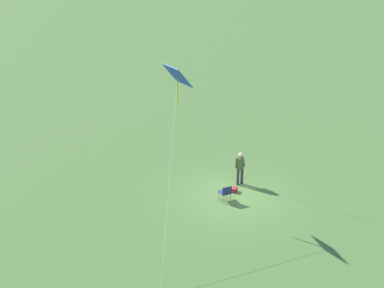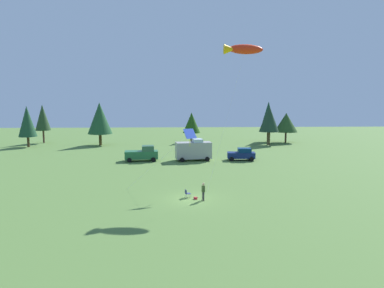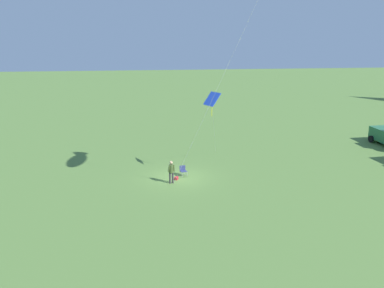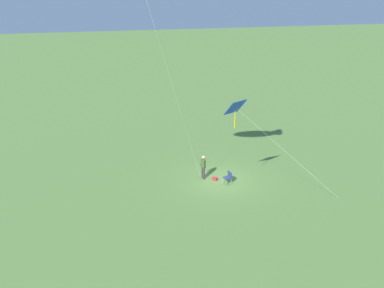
{
  "view_description": "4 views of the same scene",
  "coord_description": "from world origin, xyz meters",
  "px_view_note": "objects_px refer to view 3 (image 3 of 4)",
  "views": [
    {
      "loc": [
        -21.81,
        4.91,
        12.9
      ],
      "look_at": [
        -0.01,
        1.98,
        2.88
      ],
      "focal_mm": 50.0,
      "sensor_mm": 36.0,
      "label": 1
    },
    {
      "loc": [
        -1.41,
        -35.43,
        10.13
      ],
      "look_at": [
        0.03,
        -0.68,
        5.5
      ],
      "focal_mm": 35.0,
      "sensor_mm": 36.0,
      "label": 2
    },
    {
      "loc": [
        32.86,
        -2.41,
        11.76
      ],
      "look_at": [
        1.88,
        0.9,
        3.21
      ],
      "focal_mm": 42.0,
      "sensor_mm": 36.0,
      "label": 3
    },
    {
      "loc": [
        7.65,
        27.2,
        13.97
      ],
      "look_at": [
        2.61,
        2.75,
        4.03
      ],
      "focal_mm": 42.0,
      "sensor_mm": 36.0,
      "label": 4
    }
  ],
  "objects_px": {
    "folding_chair": "(183,170)",
    "kite_diamond_blue": "(212,100)",
    "person_kite_flyer": "(171,170)",
    "backpack_on_grass": "(176,178)"
  },
  "relations": [
    {
      "from": "folding_chair",
      "to": "kite_diamond_blue",
      "type": "distance_m",
      "value": 5.96
    },
    {
      "from": "folding_chair",
      "to": "person_kite_flyer",
      "type": "bearing_deg",
      "value": -50.88
    },
    {
      "from": "kite_diamond_blue",
      "to": "backpack_on_grass",
      "type": "bearing_deg",
      "value": -78.96
    },
    {
      "from": "folding_chair",
      "to": "backpack_on_grass",
      "type": "relative_size",
      "value": 2.56
    },
    {
      "from": "person_kite_flyer",
      "to": "backpack_on_grass",
      "type": "xyz_separation_m",
      "value": [
        -0.73,
        0.42,
        -0.91
      ]
    },
    {
      "from": "person_kite_flyer",
      "to": "folding_chair",
      "type": "height_order",
      "value": "person_kite_flyer"
    },
    {
      "from": "folding_chair",
      "to": "kite_diamond_blue",
      "type": "xyz_separation_m",
      "value": [
        0.26,
        2.19,
        5.53
      ]
    },
    {
      "from": "person_kite_flyer",
      "to": "kite_diamond_blue",
      "type": "distance_m",
      "value": 6.07
    },
    {
      "from": "person_kite_flyer",
      "to": "kite_diamond_blue",
      "type": "height_order",
      "value": "kite_diamond_blue"
    },
    {
      "from": "person_kite_flyer",
      "to": "backpack_on_grass",
      "type": "height_order",
      "value": "person_kite_flyer"
    }
  ]
}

